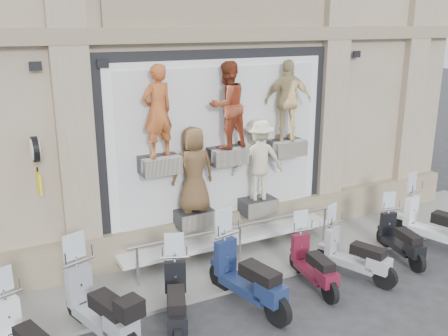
% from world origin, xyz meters
% --- Properties ---
extents(ground, '(90.00, 90.00, 0.00)m').
position_xyz_m(ground, '(0.00, 0.00, 0.00)').
color(ground, '#2A2A2C').
rests_on(ground, ground).
extents(sidewalk, '(16.00, 2.20, 0.08)m').
position_xyz_m(sidewalk, '(0.00, 2.10, 0.04)').
color(sidewalk, gray).
rests_on(sidewalk, ground).
extents(shop_vitrine, '(5.60, 0.93, 4.30)m').
position_xyz_m(shop_vitrine, '(0.09, 2.73, 2.47)').
color(shop_vitrine, black).
rests_on(shop_vitrine, ground).
extents(guard_rail, '(5.06, 0.10, 0.93)m').
position_xyz_m(guard_rail, '(0.00, 2.00, 0.47)').
color(guard_rail, '#9EA0A5').
rests_on(guard_rail, ground).
extents(clock_sign_bracket, '(0.10, 0.80, 1.02)m').
position_xyz_m(clock_sign_bracket, '(-3.90, 2.47, 2.80)').
color(clock_sign_bracket, black).
rests_on(clock_sign_bracket, ground).
extents(scooter_b, '(1.11, 1.93, 1.51)m').
position_xyz_m(scooter_b, '(-4.55, 0.44, 0.75)').
color(scooter_b, silver).
rests_on(scooter_b, ground).
extents(scooter_c, '(1.22, 2.20, 1.72)m').
position_xyz_m(scooter_c, '(-3.37, 0.67, 0.86)').
color(scooter_c, gray).
rests_on(scooter_c, ground).
extents(scooter_d, '(1.17, 1.93, 1.51)m').
position_xyz_m(scooter_d, '(-2.13, 0.44, 0.76)').
color(scooter_d, black).
rests_on(scooter_d, ground).
extents(scooter_e, '(1.05, 2.22, 1.73)m').
position_xyz_m(scooter_e, '(-0.71, 0.45, 0.87)').
color(scooter_e, '#15234C').
rests_on(scooter_e, ground).
extents(scooter_f, '(0.72, 1.80, 1.42)m').
position_xyz_m(scooter_f, '(0.80, 0.47, 0.71)').
color(scooter_f, '#5A0F21').
rests_on(scooter_f, ground).
extents(scooter_g, '(1.15, 1.88, 1.47)m').
position_xyz_m(scooter_g, '(1.80, 0.37, 0.74)').
color(scooter_g, '#A0A2A7').
rests_on(scooter_g, ground).
extents(scooter_h, '(0.85, 1.79, 1.40)m').
position_xyz_m(scooter_h, '(3.28, 0.56, 0.70)').
color(scooter_h, black).
rests_on(scooter_h, ground).
extents(scooter_i, '(1.16, 2.18, 1.70)m').
position_xyz_m(scooter_i, '(4.43, 0.59, 0.85)').
color(scooter_i, white).
rests_on(scooter_i, ground).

